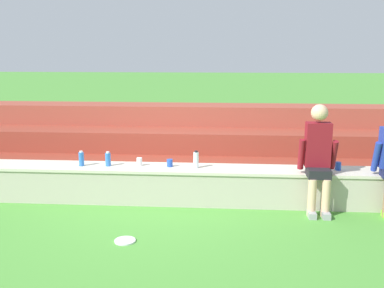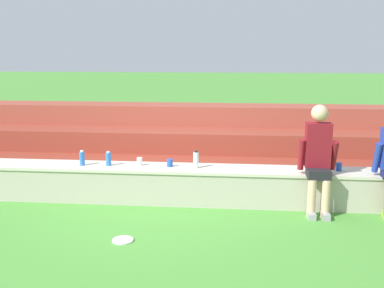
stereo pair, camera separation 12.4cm
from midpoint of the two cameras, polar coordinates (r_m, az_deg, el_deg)
The scene contains 11 objects.
ground_plane at distance 6.37m, azimuth -4.95°, elevation -8.02°, with size 80.00×80.00×0.00m, color #4C9338.
stone_seating_wall at distance 6.52m, azimuth -4.63°, elevation -4.99°, with size 9.22×0.55×0.52m.
brick_bleachers at distance 8.38m, azimuth -2.56°, elevation -0.04°, with size 11.89×2.29×1.12m.
person_left_of_center at distance 6.18m, azimuth 15.29°, elevation -1.40°, with size 0.51×0.53×1.47m.
water_bottle_mid_right at distance 6.68m, azimuth -14.47°, elevation -1.85°, with size 0.08×0.08×0.22m.
water_bottle_mid_left at distance 6.59m, azimuth -11.22°, elevation -1.93°, with size 0.08×0.08×0.21m.
water_bottle_center_gap at distance 6.35m, azimuth -0.04°, elevation -2.04°, with size 0.08×0.08×0.25m.
plastic_cup_left_end at distance 6.54m, azimuth -7.28°, elevation -2.27°, with size 0.08×0.08×0.12m, color white.
plastic_cup_right_end at distance 6.56m, azimuth 17.67°, elevation -2.71°, with size 0.08×0.08×0.12m, color blue.
plastic_cup_middle at distance 6.45m, azimuth -3.41°, elevation -2.44°, with size 0.09×0.09×0.11m, color blue.
frisbee at distance 5.33m, azimuth -9.24°, elevation -12.12°, with size 0.24×0.24×0.02m, color white.
Camera 1 is at (0.94, -5.91, 2.16)m, focal length 41.72 mm.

